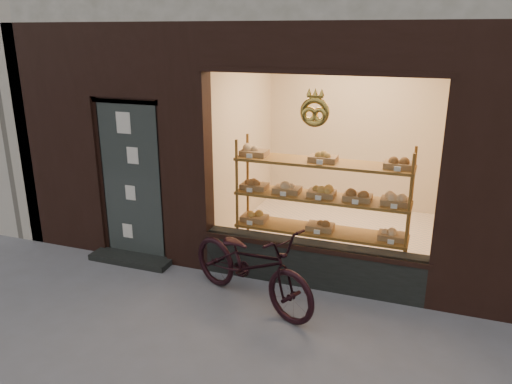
% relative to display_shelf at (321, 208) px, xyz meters
% --- Properties ---
extents(ground, '(90.00, 90.00, 0.00)m').
position_rel_display_shelf_xyz_m(ground, '(-0.45, -2.55, -0.85)').
color(ground, '#5A5A5E').
extents(display_shelf, '(2.20, 0.45, 1.70)m').
position_rel_display_shelf_xyz_m(display_shelf, '(0.00, 0.00, 0.00)').
color(display_shelf, brown).
rests_on(display_shelf, ground).
extents(bicycle, '(1.93, 1.33, 0.96)m').
position_rel_display_shelf_xyz_m(bicycle, '(-0.54, -1.08, -0.37)').
color(bicycle, black).
rests_on(bicycle, ground).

